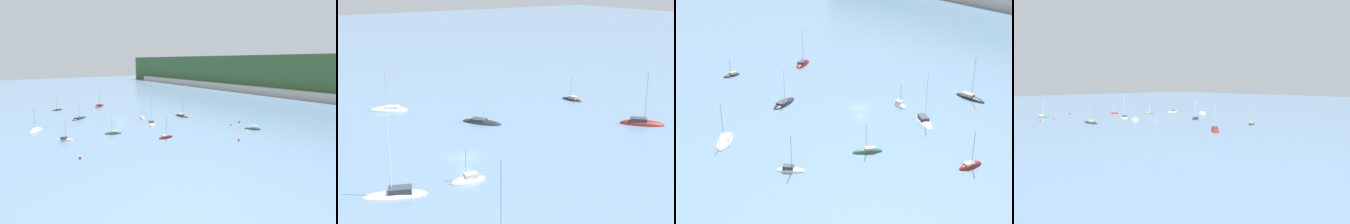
{
  "view_description": "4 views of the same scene",
  "coord_description": "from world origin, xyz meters",
  "views": [
    {
      "loc": [
        102.88,
        -45.64,
        25.11
      ],
      "look_at": [
        10.47,
        17.95,
        3.05
      ],
      "focal_mm": 28.0,
      "sensor_mm": 36.0,
      "label": 1
    },
    {
      "loc": [
        34.05,
        62.04,
        28.12
      ],
      "look_at": [
        -15.75,
        -11.52,
        2.24
      ],
      "focal_mm": 50.0,
      "sensor_mm": 36.0,
      "label": 2
    },
    {
      "loc": [
        83.87,
        -57.88,
        42.32
      ],
      "look_at": [
        3.86,
        -7.03,
        1.82
      ],
      "focal_mm": 50.0,
      "sensor_mm": 36.0,
      "label": 3
    },
    {
      "loc": [
        -91.62,
        75.07,
        15.99
      ],
      "look_at": [
        -12.9,
        -4.19,
        3.99
      ],
      "focal_mm": 28.0,
      "sensor_mm": 36.0,
      "label": 4
    }
  ],
  "objects": [
    {
      "name": "ground_plane",
      "position": [
        0.0,
        0.0,
        0.0
      ],
      "size": [
        600.0,
        600.0,
        0.0
      ],
      "primitive_type": "plane",
      "color": "slate"
    },
    {
      "name": "sailboat_0",
      "position": [
        0.35,
        -33.13,
        0.06
      ],
      "size": [
        8.32,
        6.7,
        9.53
      ],
      "rotation": [
        0.0,
        0.0,
        5.72
      ],
      "color": "silver",
      "rests_on": "ground_plane"
    },
    {
      "name": "sailboat_1",
      "position": [
        19.27,
        -11.44,
        0.08
      ],
      "size": [
        3.84,
        6.1,
        6.77
      ],
      "rotation": [
        0.0,
        0.0,
        4.31
      ],
      "color": "#2D6647",
      "rests_on": "ground_plane"
    },
    {
      "name": "sailboat_2",
      "position": [
        4.24,
        8.44,
        0.09
      ],
      "size": [
        5.4,
        2.53,
        6.06
      ],
      "rotation": [
        0.0,
        0.0,
        6.13
      ],
      "color": "white",
      "rests_on": "ground_plane"
    },
    {
      "name": "sailboat_3",
      "position": [
        14.49,
        7.0,
        0.14
      ],
      "size": [
        8.86,
        5.67,
        11.94
      ],
      "rotation": [
        0.0,
        0.0,
        5.88
      ],
      "color": "silver",
      "rests_on": "ground_plane"
    },
    {
      "name": "sailboat_4",
      "position": [
        9.81,
        26.04,
        0.13
      ],
      "size": [
        8.61,
        3.28,
        11.61
      ],
      "rotation": [
        0.0,
        0.0,
        0.12
      ],
      "color": "black",
      "rests_on": "ground_plane"
    },
    {
      "name": "sailboat_5",
      "position": [
        17.66,
        -27.1,
        0.13
      ],
      "size": [
        4.65,
        5.23,
        7.7
      ],
      "rotation": [
        0.0,
        0.0,
        0.91
      ],
      "color": "white",
      "rests_on": "ground_plane"
    },
    {
      "name": "sailboat_6",
      "position": [
        -11.7,
        -14.24,
        0.08
      ],
      "size": [
        7.04,
        8.58,
        9.29
      ],
      "rotation": [
        0.0,
        0.0,
        2.16
      ],
      "color": "black",
      "rests_on": "ground_plane"
    },
    {
      "name": "sailboat_7",
      "position": [
        -37.33,
        4.35,
        0.11
      ],
      "size": [
        7.84,
        8.13,
        11.33
      ],
      "rotation": [
        0.0,
        0.0,
        2.32
      ],
      "color": "maroon",
      "rests_on": "ground_plane"
    },
    {
      "name": "sailboat_8",
      "position": [
        33.82,
        1.0,
        0.07
      ],
      "size": [
        1.92,
        5.3,
        7.87
      ],
      "rotation": [
        0.0,
        0.0,
        1.54
      ],
      "color": "maroon",
      "rests_on": "ground_plane"
    },
    {
      "name": "sailboat_9",
      "position": [
        43.04,
        33.84,
        0.13
      ],
      "size": [
        5.57,
        4.87,
        9.06
      ],
      "rotation": [
        0.0,
        0.0,
        3.81
      ],
      "color": "#2D6647",
      "rests_on": "ground_plane"
    },
    {
      "name": "sailboat_10",
      "position": [
        -38.62,
        -17.51,
        0.11
      ],
      "size": [
        3.17,
        5.66,
        5.91
      ],
      "rotation": [
        0.0,
        0.0,
        4.96
      ],
      "color": "black",
      "rests_on": "ground_plane"
    },
    {
      "name": "mooring_buoy_0",
      "position": [
        34.14,
        31.91,
        0.28
      ],
      "size": [
        0.55,
        0.55,
        0.55
      ],
      "color": "red",
      "rests_on": "ground_plane"
    },
    {
      "name": "mooring_buoy_1",
      "position": [
        32.82,
        38.28,
        0.4
      ],
      "size": [
        0.79,
        0.79,
        0.79
      ],
      "color": "orange",
      "rests_on": "ground_plane"
    },
    {
      "name": "mooring_buoy_2",
      "position": [
        36.82,
        -27.96,
        0.32
      ],
      "size": [
        0.65,
        0.65,
        0.65
      ],
      "color": "red",
      "rests_on": "ground_plane"
    },
    {
      "name": "mooring_buoy_3",
      "position": [
        49.62,
        18.39,
        0.36
      ],
      "size": [
        0.71,
        0.71,
        0.71
      ],
      "color": "red",
      "rests_on": "ground_plane"
    }
  ]
}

